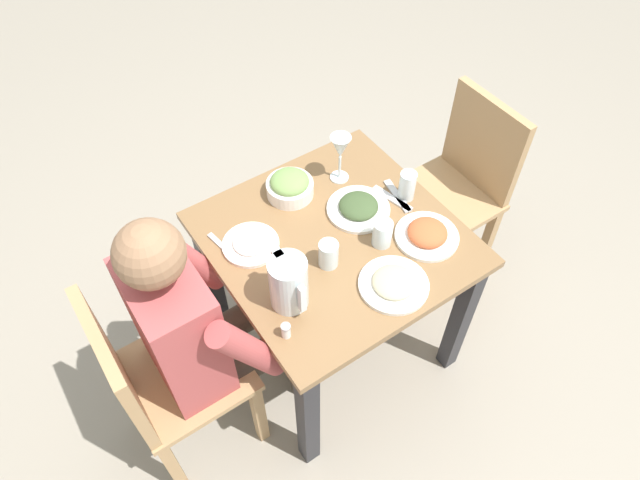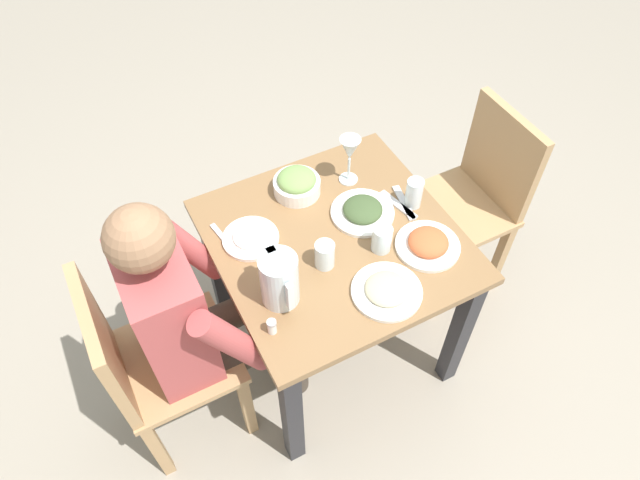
# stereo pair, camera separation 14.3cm
# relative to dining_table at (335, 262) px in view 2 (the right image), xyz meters

# --- Properties ---
(ground_plane) EXTENTS (8.00, 8.00, 0.00)m
(ground_plane) POSITION_rel_dining_table_xyz_m (0.00, 0.00, -0.58)
(ground_plane) COLOR gray
(dining_table) EXTENTS (0.81, 0.81, 0.72)m
(dining_table) POSITION_rel_dining_table_xyz_m (0.00, 0.00, 0.00)
(dining_table) COLOR olive
(dining_table) RESTS_ON ground_plane
(chair_near) EXTENTS (0.40, 0.40, 0.88)m
(chair_near) POSITION_rel_dining_table_xyz_m (0.02, -0.72, -0.09)
(chair_near) COLOR tan
(chair_near) RESTS_ON ground_plane
(chair_far) EXTENTS (0.40, 0.40, 0.88)m
(chair_far) POSITION_rel_dining_table_xyz_m (-0.09, 0.72, -0.09)
(chair_far) COLOR tan
(chair_far) RESTS_ON ground_plane
(diner_near) EXTENTS (0.48, 0.53, 1.17)m
(diner_near) POSITION_rel_dining_table_xyz_m (0.02, -0.51, 0.06)
(diner_near) COLOR #B24C4C
(diner_near) RESTS_ON ground_plane
(water_pitcher) EXTENTS (0.16, 0.12, 0.19)m
(water_pitcher) POSITION_rel_dining_table_xyz_m (0.13, -0.27, 0.23)
(water_pitcher) COLOR silver
(water_pitcher) RESTS_ON dining_table
(salad_bowl) EXTENTS (0.17, 0.17, 0.09)m
(salad_bowl) POSITION_rel_dining_table_xyz_m (-0.26, -0.02, 0.18)
(salad_bowl) COLOR white
(salad_bowl) RESTS_ON dining_table
(plate_dolmas) EXTENTS (0.23, 0.23, 0.05)m
(plate_dolmas) POSITION_rel_dining_table_xyz_m (-0.05, 0.14, 0.15)
(plate_dolmas) COLOR white
(plate_dolmas) RESTS_ON dining_table
(plate_beans) EXTENTS (0.23, 0.23, 0.04)m
(plate_beans) POSITION_rel_dining_table_xyz_m (0.27, 0.04, 0.15)
(plate_beans) COLOR white
(plate_beans) RESTS_ON dining_table
(plate_yoghurt) EXTENTS (0.19, 0.19, 0.04)m
(plate_yoghurt) POSITION_rel_dining_table_xyz_m (-0.13, -0.26, 0.15)
(plate_yoghurt) COLOR white
(plate_yoghurt) RESTS_ON dining_table
(plate_rice_curry) EXTENTS (0.22, 0.22, 0.06)m
(plate_rice_curry) POSITION_rel_dining_table_xyz_m (0.18, 0.25, 0.15)
(plate_rice_curry) COLOR white
(plate_rice_curry) RESTS_ON dining_table
(water_glass_near_left) EXTENTS (0.06, 0.06, 0.11)m
(water_glass_near_left) POSITION_rel_dining_table_xyz_m (-0.01, 0.32, 0.19)
(water_glass_near_left) COLOR silver
(water_glass_near_left) RESTS_ON dining_table
(water_glass_center) EXTENTS (0.07, 0.07, 0.10)m
(water_glass_center) POSITION_rel_dining_table_xyz_m (0.11, 0.11, 0.18)
(water_glass_center) COLOR silver
(water_glass_center) RESTS_ON dining_table
(water_glass_far_right) EXTENTS (0.07, 0.07, 0.10)m
(water_glass_far_right) POSITION_rel_dining_table_xyz_m (0.08, -0.08, 0.18)
(water_glass_far_right) COLOR silver
(water_glass_far_right) RESTS_ON dining_table
(wine_glass) EXTENTS (0.08, 0.08, 0.20)m
(wine_glass) POSITION_rel_dining_table_xyz_m (-0.22, 0.18, 0.28)
(wine_glass) COLOR silver
(wine_glass) RESTS_ON dining_table
(salt_shaker) EXTENTS (0.03, 0.03, 0.05)m
(salt_shaker) POSITION_rel_dining_table_xyz_m (0.23, -0.34, 0.16)
(salt_shaker) COLOR white
(salt_shaker) RESTS_ON dining_table
(fork_near) EXTENTS (0.17, 0.06, 0.01)m
(fork_near) POSITION_rel_dining_table_xyz_m (-0.03, 0.27, 0.14)
(fork_near) COLOR silver
(fork_near) RESTS_ON dining_table
(knife_near) EXTENTS (0.19, 0.05, 0.01)m
(knife_near) POSITION_rel_dining_table_xyz_m (-0.16, -0.34, 0.14)
(knife_near) COLOR silver
(knife_near) RESTS_ON dining_table
(fork_far) EXTENTS (0.17, 0.06, 0.01)m
(fork_far) POSITION_rel_dining_table_xyz_m (-0.03, 0.29, 0.14)
(fork_far) COLOR silver
(fork_far) RESTS_ON dining_table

